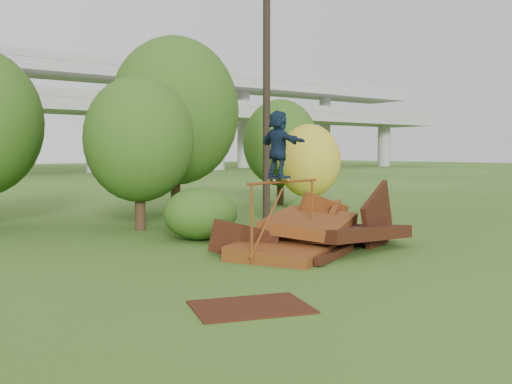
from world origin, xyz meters
TOP-DOWN VIEW (x-y plane):
  - ground at (0.00, 0.00)m, footprint 240.00×240.00m
  - scrap_pile at (1.31, 2.15)m, footprint 5.69×3.54m
  - grind_rail at (-0.05, 1.89)m, footprint 2.59×0.64m
  - skateboard at (-0.26, 1.85)m, footprint 0.75×0.35m
  - skater at (-0.26, 1.85)m, footprint 0.48×1.46m
  - flat_plate at (-3.31, -1.18)m, footprint 2.19×1.86m
  - tree_2 at (-0.65, 8.42)m, footprint 3.52×3.52m
  - tree_3 at (2.40, 11.59)m, footprint 5.09×5.09m
  - tree_4 at (7.46, 9.27)m, footprint 2.68×2.68m
  - tree_5 at (8.59, 12.51)m, footprint 3.57×3.57m
  - shrub_left at (-0.16, 5.51)m, footprint 2.19×2.02m
  - shrub_right at (3.29, 4.52)m, footprint 1.70×1.56m
  - utility_pole at (4.64, 8.55)m, footprint 1.40×0.28m

SIDE VIEW (x-z plane):
  - ground at x=0.00m, z-range 0.00..0.00m
  - flat_plate at x=-3.31m, z-range 0.00..0.03m
  - scrap_pile at x=1.31m, z-range -0.69..1.52m
  - shrub_right at x=3.29m, z-range 0.00..1.20m
  - shrub_left at x=-0.16m, z-range 0.00..1.51m
  - grind_rail at x=-0.05m, z-range 0.39..2.24m
  - skateboard at x=-0.26m, z-range 1.87..1.95m
  - tree_4 at x=7.46m, z-range 0.30..4.00m
  - skater at x=-0.26m, z-range 1.92..3.50m
  - tree_2 at x=-0.65m, z-range 0.45..5.41m
  - tree_5 at x=8.59m, z-range 0.45..5.47m
  - tree_3 at x=2.40m, z-range 0.60..7.67m
  - utility_pole at x=4.64m, z-range 0.07..9.30m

